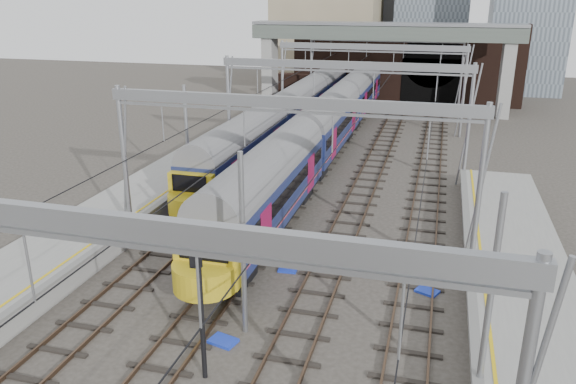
% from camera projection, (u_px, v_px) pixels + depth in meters
% --- Properties ---
extents(ground, '(160.00, 160.00, 0.00)m').
position_uv_depth(ground, '(226.00, 363.00, 19.29)').
color(ground, '#38332D').
rests_on(ground, ground).
extents(platform_left, '(4.32, 55.00, 1.12)m').
position_uv_depth(platform_left, '(24.00, 278.00, 23.91)').
color(platform_left, gray).
rests_on(platform_left, ground).
extents(tracks, '(14.40, 80.00, 0.22)m').
position_uv_depth(tracks, '(319.00, 210.00, 32.92)').
color(tracks, '#4C3828').
rests_on(tracks, ground).
extents(overhead_line, '(16.80, 80.00, 8.00)m').
position_uv_depth(overhead_line, '(342.00, 82.00, 36.65)').
color(overhead_line, gray).
rests_on(overhead_line, ground).
extents(retaining_wall, '(28.00, 2.75, 9.00)m').
position_uv_depth(retaining_wall, '(400.00, 65.00, 64.74)').
color(retaining_wall, black).
rests_on(retaining_wall, ground).
extents(overbridge, '(28.00, 3.00, 9.25)m').
position_uv_depth(overbridge, '(384.00, 42.00, 58.72)').
color(overbridge, gray).
rests_on(overbridge, ground).
extents(train_main, '(2.76, 63.89, 4.77)m').
position_uv_depth(train_main, '(345.00, 106.00, 50.76)').
color(train_main, black).
rests_on(train_main, ground).
extents(train_second, '(2.61, 45.23, 4.55)m').
position_uv_depth(train_second, '(297.00, 108.00, 50.04)').
color(train_second, black).
rests_on(train_second, ground).
extents(signal_near_centre, '(0.36, 0.47, 5.05)m').
position_uv_depth(signal_near_centre, '(199.00, 293.00, 17.46)').
color(signal_near_centre, black).
rests_on(signal_near_centre, ground).
extents(equip_cover_a, '(0.87, 0.64, 0.10)m').
position_uv_depth(equip_cover_a, '(288.00, 270.00, 25.72)').
color(equip_cover_a, '#1A34C4').
rests_on(equip_cover_a, ground).
extents(equip_cover_b, '(1.12, 0.91, 0.11)m').
position_uv_depth(equip_cover_b, '(223.00, 341.00, 20.40)').
color(equip_cover_b, '#1A34C4').
rests_on(equip_cover_b, ground).
extents(equip_cover_c, '(1.10, 0.97, 0.11)m').
position_uv_depth(equip_cover_c, '(427.00, 291.00, 23.83)').
color(equip_cover_c, '#1A34C4').
rests_on(equip_cover_c, ground).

